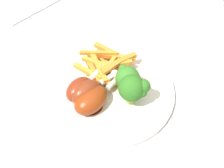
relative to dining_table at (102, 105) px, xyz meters
name	(u,v)px	position (x,y,z in m)	size (l,w,h in m)	color
dining_table	(102,105)	(0.00, 0.00, 0.00)	(1.21, 0.87, 0.72)	#B7B7BC
dinner_plate	(112,91)	(-0.02, -0.03, 0.10)	(0.28, 0.28, 0.01)	white
broccoli_floret_front	(132,88)	(-0.04, -0.08, 0.15)	(0.06, 0.07, 0.08)	#91AB48
broccoli_floret_middle	(127,79)	(-0.02, -0.06, 0.15)	(0.06, 0.05, 0.07)	#8FA754
carrot_fries_pile	(108,65)	(0.03, -0.01, 0.12)	(0.14, 0.16, 0.04)	orange
chicken_drumstick_near	(81,88)	(-0.05, 0.03, 0.13)	(0.13, 0.07, 0.05)	#5C190C
chicken_drumstick_far	(88,91)	(-0.05, 0.01, 0.13)	(0.12, 0.09, 0.05)	#581C0D
chicken_drumstick_extra	(95,99)	(-0.07, -0.01, 0.13)	(0.14, 0.09, 0.04)	#611D09
fork	(39,10)	(0.22, 0.26, 0.09)	(0.19, 0.01, 0.01)	silver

